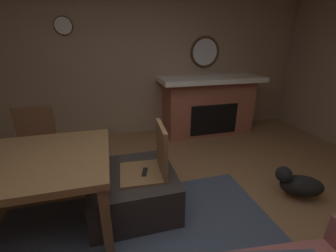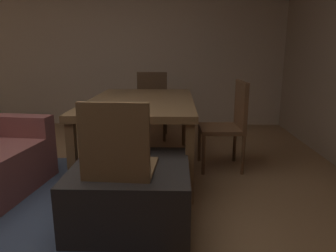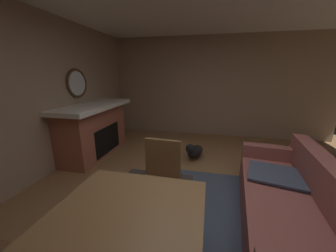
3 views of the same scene
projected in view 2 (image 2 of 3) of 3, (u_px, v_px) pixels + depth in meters
floor at (32, 232)px, 2.16m from camera, size 8.18×8.18×0.00m
wall_right_window_side at (117, 45)px, 5.17m from camera, size 0.12×6.01×2.65m
area_rug at (38, 216)px, 2.37m from camera, size 2.60×2.00×0.01m
ottoman_coffee_table at (132, 192)px, 2.30m from camera, size 0.85×0.84×0.43m
tv_remote at (121, 169)px, 2.13m from camera, size 0.09×0.17×0.02m
dining_table at (141, 106)px, 3.25m from camera, size 1.78×1.07×0.74m
dining_chair_east at (152, 101)px, 4.53m from camera, size 0.45×0.45×0.93m
dining_chair_south at (230, 120)px, 3.26m from camera, size 0.45×0.45×0.93m
dining_chair_west at (119, 161)px, 2.04m from camera, size 0.47×0.47×0.93m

